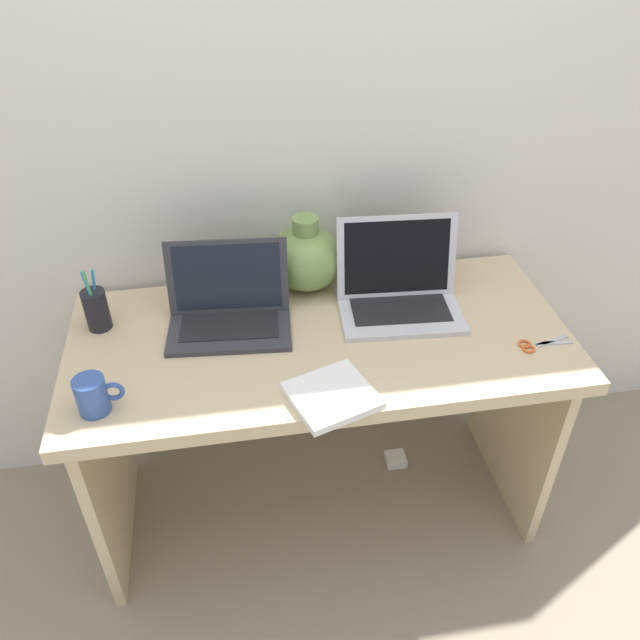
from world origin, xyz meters
TOP-DOWN VIEW (x-y plane):
  - ground_plane at (0.00, 0.00)m, footprint 6.00×6.00m
  - back_wall at (0.00, 0.35)m, footprint 4.40×0.04m
  - desk at (0.00, 0.00)m, footprint 1.35×0.62m
  - laptop_left at (-0.23, 0.10)m, footprint 0.35×0.24m
  - laptop_right at (0.24, 0.10)m, footprint 0.36×0.27m
  - green_vase at (0.00, 0.25)m, footprint 0.22×0.22m
  - notebook_stack at (-0.01, -0.25)m, footprint 0.24×0.23m
  - coffee_mug at (-0.56, -0.19)m, footprint 0.11×0.07m
  - pen_cup at (-0.59, 0.13)m, footprint 0.06×0.06m
  - scissors at (0.55, -0.14)m, footprint 0.15×0.06m
  - power_brick at (0.30, 0.13)m, footprint 0.07×0.07m

SIDE VIEW (x-z plane):
  - ground_plane at x=0.00m, z-range 0.00..0.00m
  - power_brick at x=0.30m, z-range 0.00..0.03m
  - desk at x=0.00m, z-range 0.20..0.92m
  - scissors at x=0.55m, z-range 0.72..0.73m
  - notebook_stack at x=-0.01m, z-range 0.72..0.74m
  - coffee_mug at x=-0.56m, z-range 0.72..0.82m
  - laptop_left at x=-0.23m, z-range 0.67..0.90m
  - pen_cup at x=-0.59m, z-range 0.69..0.88m
  - laptop_right at x=0.24m, z-range 0.67..0.91m
  - green_vase at x=0.00m, z-range 0.71..0.93m
  - back_wall at x=0.00m, z-range 0.00..2.40m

